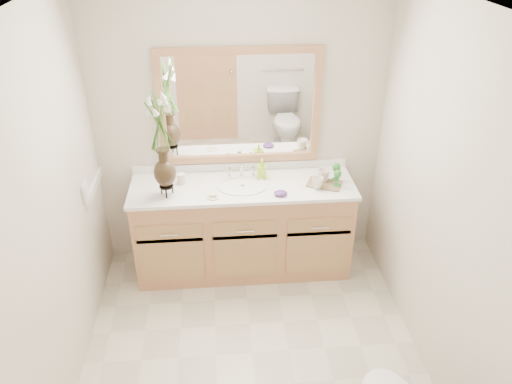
{
  "coord_description": "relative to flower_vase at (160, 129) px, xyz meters",
  "views": [
    {
      "loc": [
        -0.19,
        -2.54,
        2.83
      ],
      "look_at": [
        0.08,
        0.65,
        0.97
      ],
      "focal_mm": 35.0,
      "sensor_mm": 36.0,
      "label": 1
    }
  ],
  "objects": [
    {
      "name": "sink",
      "position": [
        0.6,
        0.09,
        -0.61
      ],
      "size": [
        0.38,
        0.34,
        0.23
      ],
      "color": "white",
      "rests_on": "counter"
    },
    {
      "name": "mug_right",
      "position": [
        1.27,
        0.1,
        -0.49
      ],
      "size": [
        0.12,
        0.11,
        0.11
      ],
      "primitive_type": "imported",
      "rotation": [
        0.0,
        0.0,
        0.09
      ],
      "color": "silver",
      "rests_on": "tray"
    },
    {
      "name": "ceiling",
      "position": [
        0.6,
        -0.91,
        1.01
      ],
      "size": [
        2.4,
        2.6,
        0.02
      ],
      "primitive_type": "cube",
      "color": "white",
      "rests_on": "wall_back"
    },
    {
      "name": "tumbler",
      "position": [
        0.11,
        0.18,
        -0.52
      ],
      "size": [
        0.07,
        0.07,
        0.09
      ],
      "primitive_type": "cylinder",
      "color": "silver",
      "rests_on": "counter"
    },
    {
      "name": "mirror",
      "position": [
        0.6,
        0.37,
        0.01
      ],
      "size": [
        1.32,
        0.04,
        0.97
      ],
      "color": "white",
      "rests_on": "wall_back"
    },
    {
      "name": "soap_dish",
      "position": [
        0.36,
        -0.07,
        -0.55
      ],
      "size": [
        0.1,
        0.1,
        0.03
      ],
      "color": "silver",
      "rests_on": "counter"
    },
    {
      "name": "counter",
      "position": [
        0.6,
        0.11,
        -0.58
      ],
      "size": [
        1.84,
        0.57,
        0.03
      ],
      "primitive_type": "cube",
      "color": "white",
      "rests_on": "vanity"
    },
    {
      "name": "switch_plate",
      "position": [
        -0.58,
        -0.14,
        -0.41
      ],
      "size": [
        0.02,
        0.12,
        0.12
      ],
      "primitive_type": "cube",
      "color": "white",
      "rests_on": "wall_left"
    },
    {
      "name": "wall_right",
      "position": [
        1.8,
        -0.91,
        -0.19
      ],
      "size": [
        0.02,
        2.6,
        2.4
      ],
      "primitive_type": "cube",
      "color": "beige",
      "rests_on": "floor"
    },
    {
      "name": "soap_bottle",
      "position": [
        0.77,
        0.22,
        -0.48
      ],
      "size": [
        0.08,
        0.08,
        0.15
      ],
      "primitive_type": "imported",
      "rotation": [
        0.0,
        0.0,
        -0.14
      ],
      "color": "#A1D331",
      "rests_on": "counter"
    },
    {
      "name": "mug_left",
      "position": [
        1.2,
        0.0,
        -0.5
      ],
      "size": [
        0.12,
        0.12,
        0.1
      ],
      "primitive_type": "imported",
      "rotation": [
        0.0,
        0.0,
        -0.41
      ],
      "color": "silver",
      "rests_on": "tray"
    },
    {
      "name": "purple_dish",
      "position": [
        0.89,
        -0.08,
        -0.54
      ],
      "size": [
        0.13,
        0.12,
        0.04
      ],
      "primitive_type": "ellipsoid",
      "rotation": [
        0.0,
        0.0,
        -0.32
      ],
      "color": "#4D2673",
      "rests_on": "counter"
    },
    {
      "name": "tray",
      "position": [
        1.27,
        0.06,
        -0.55
      ],
      "size": [
        0.32,
        0.27,
        0.01
      ],
      "primitive_type": "cube",
      "rotation": [
        0.0,
        0.0,
        -0.42
      ],
      "color": "brown",
      "rests_on": "counter"
    },
    {
      "name": "goblet_back",
      "position": [
        1.38,
        0.12,
        -0.45
      ],
      "size": [
        0.07,
        0.07,
        0.15
      ],
      "color": "#297B2A",
      "rests_on": "tray"
    },
    {
      "name": "wall_back",
      "position": [
        0.6,
        0.39,
        -0.19
      ],
      "size": [
        2.4,
        0.02,
        2.4
      ],
      "primitive_type": "cube",
      "color": "beige",
      "rests_on": "floor"
    },
    {
      "name": "vanity",
      "position": [
        0.6,
        0.11,
        -0.99
      ],
      "size": [
        1.8,
        0.55,
        0.8
      ],
      "color": "#B07A55",
      "rests_on": "floor"
    },
    {
      "name": "goblet_front",
      "position": [
        1.37,
        0.02,
        -0.45
      ],
      "size": [
        0.06,
        0.06,
        0.14
      ],
      "color": "#297B2A",
      "rests_on": "tray"
    },
    {
      "name": "flower_vase",
      "position": [
        0.0,
        0.0,
        0.0
      ],
      "size": [
        0.2,
        0.2,
        0.83
      ],
      "rotation": [
        0.0,
        0.0,
        0.08
      ],
      "color": "black",
      "rests_on": "counter"
    },
    {
      "name": "floor",
      "position": [
        0.6,
        -0.91,
        -1.39
      ],
      "size": [
        2.6,
        2.6,
        0.0
      ],
      "primitive_type": "plane",
      "color": "beige",
      "rests_on": "ground"
    },
    {
      "name": "wall_left",
      "position": [
        -0.6,
        -0.91,
        -0.19
      ],
      "size": [
        0.02,
        2.6,
        2.4
      ],
      "primitive_type": "cube",
      "color": "beige",
      "rests_on": "floor"
    }
  ]
}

